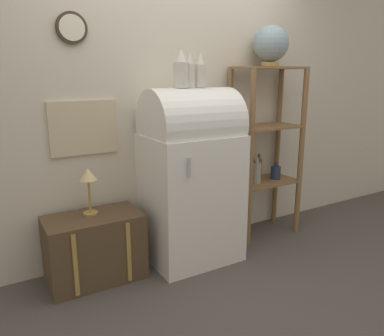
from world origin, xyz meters
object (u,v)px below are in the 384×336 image
(suitcase_trunk, at_px, (95,248))
(vase_center, at_px, (190,71))
(refrigerator, at_px, (191,174))
(globe, at_px, (271,44))
(vase_left, at_px, (181,70))
(desk_lamp, at_px, (88,179))
(vase_right, at_px, (200,71))

(suitcase_trunk, distance_m, vase_center, 1.52)
(refrigerator, distance_m, vase_center, 0.82)
(refrigerator, height_order, globe, globe)
(globe, bearing_deg, refrigerator, -172.07)
(vase_left, bearing_deg, suitcase_trunk, 175.93)
(desk_lamp, bearing_deg, suitcase_trunk, -88.58)
(suitcase_trunk, distance_m, desk_lamp, 0.53)
(refrigerator, height_order, desk_lamp, refrigerator)
(refrigerator, relative_size, vase_center, 5.21)
(globe, bearing_deg, desk_lamp, -179.25)
(suitcase_trunk, bearing_deg, vase_center, -3.71)
(suitcase_trunk, xyz_separation_m, globe, (1.71, 0.07, 1.53))
(vase_center, xyz_separation_m, desk_lamp, (-0.80, 0.10, -0.77))
(refrigerator, bearing_deg, vase_center, 138.23)
(desk_lamp, bearing_deg, vase_right, -7.18)
(vase_left, xyz_separation_m, vase_center, (0.08, -0.00, -0.01))
(vase_left, bearing_deg, refrigerator, -3.96)
(vase_right, bearing_deg, desk_lamp, 172.82)
(refrigerator, bearing_deg, desk_lamp, 172.74)
(vase_center, height_order, vase_right, vase_center)
(globe, xyz_separation_m, desk_lamp, (-1.71, -0.02, -1.01))
(refrigerator, xyz_separation_m, vase_left, (-0.09, 0.01, 0.83))
(vase_center, distance_m, vase_right, 0.09)
(vase_center, bearing_deg, refrigerator, -41.77)
(desk_lamp, bearing_deg, vase_left, -7.65)
(globe, distance_m, desk_lamp, 1.99)
(refrigerator, bearing_deg, vase_right, -6.33)
(vase_left, bearing_deg, vase_right, -5.09)
(refrigerator, bearing_deg, vase_left, 176.04)
(refrigerator, relative_size, globe, 3.97)
(globe, height_order, desk_lamp, globe)
(globe, height_order, vase_center, globe)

